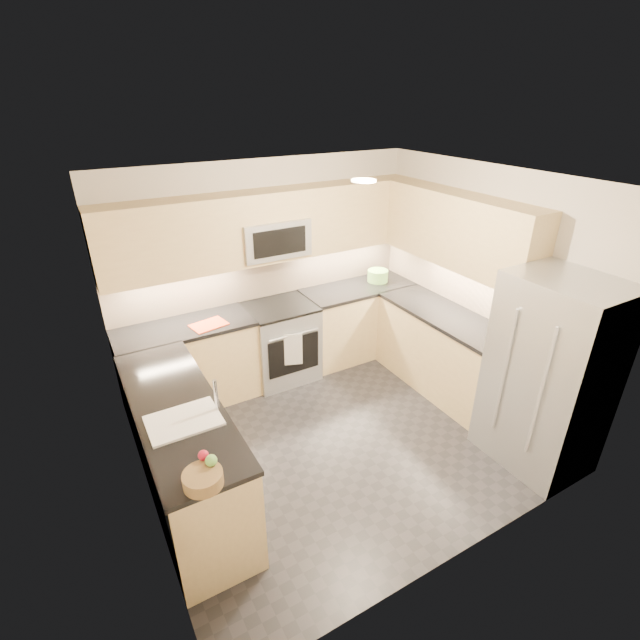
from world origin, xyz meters
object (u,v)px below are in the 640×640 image
(refrigerator, at_px, (549,375))
(cutting_board, at_px, (209,325))
(microwave, at_px, (272,237))
(fruit_basket, at_px, (203,479))
(utensil_bowl, at_px, (378,276))
(gas_range, at_px, (281,342))

(refrigerator, relative_size, cutting_board, 5.08)
(microwave, bearing_deg, cutting_board, -165.91)
(fruit_basket, bearing_deg, microwave, 56.14)
(microwave, bearing_deg, refrigerator, -60.38)
(utensil_bowl, bearing_deg, refrigerator, -88.95)
(refrigerator, bearing_deg, utensil_bowl, 91.05)
(gas_range, bearing_deg, utensil_bowl, 2.05)
(fruit_basket, bearing_deg, cutting_board, 71.62)
(microwave, distance_m, fruit_basket, 2.88)
(cutting_board, xyz_separation_m, fruit_basket, (-0.70, -2.10, 0.04))
(refrigerator, relative_size, fruit_basket, 7.20)
(utensil_bowl, bearing_deg, gas_range, -177.95)
(gas_range, xyz_separation_m, microwave, (0.00, 0.12, 1.24))
(utensil_bowl, height_order, fruit_basket, utensil_bowl)
(refrigerator, bearing_deg, fruit_basket, 175.57)
(refrigerator, xyz_separation_m, fruit_basket, (-3.00, 0.23, 0.09))
(refrigerator, relative_size, utensil_bowl, 6.92)
(cutting_board, distance_m, fruit_basket, 2.22)
(refrigerator, distance_m, utensil_bowl, 2.48)
(cutting_board, bearing_deg, utensil_bowl, 3.54)
(gas_range, distance_m, utensil_bowl, 1.51)
(cutting_board, height_order, fruit_basket, fruit_basket)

